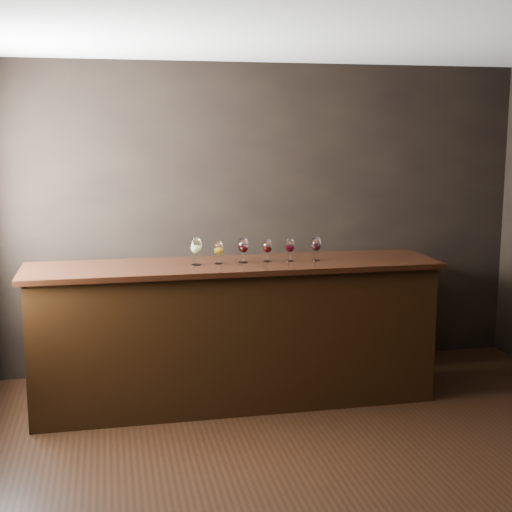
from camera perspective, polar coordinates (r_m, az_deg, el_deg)
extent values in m
plane|color=black|center=(4.89, 5.87, -16.64)|extent=(5.00, 5.00, 0.00)
cube|color=black|center=(6.60, 0.13, 3.07)|extent=(5.00, 0.02, 2.80)
cube|color=silver|center=(4.42, 6.54, 17.89)|extent=(5.00, 4.50, 0.02)
cube|color=black|center=(5.80, -1.74, -6.39)|extent=(3.18, 0.70, 1.11)
cube|color=black|center=(5.66, -1.77, -0.77)|extent=(3.29, 0.77, 0.04)
cube|color=black|center=(6.59, 1.77, -5.00)|extent=(2.73, 0.40, 0.98)
cylinder|color=white|center=(5.60, -4.80, -0.68)|extent=(0.08, 0.08, 0.00)
cylinder|color=white|center=(5.59, -4.81, -0.26)|extent=(0.01, 0.01, 0.08)
ellipsoid|color=white|center=(5.57, -4.82, 0.80)|extent=(0.09, 0.09, 0.13)
cylinder|color=white|center=(5.57, -4.83, 1.38)|extent=(0.07, 0.07, 0.01)
ellipsoid|color=#C1C665|center=(5.58, -4.82, 0.58)|extent=(0.07, 0.07, 0.06)
cylinder|color=white|center=(5.64, -3.01, -0.59)|extent=(0.06, 0.06, 0.00)
cylinder|color=white|center=(5.63, -3.01, -0.24)|extent=(0.01, 0.01, 0.07)
ellipsoid|color=white|center=(5.62, -3.02, 0.62)|extent=(0.07, 0.07, 0.10)
cylinder|color=white|center=(5.61, -3.03, 1.09)|extent=(0.05, 0.05, 0.01)
ellipsoid|color=orange|center=(5.62, -3.02, 0.44)|extent=(0.06, 0.06, 0.05)
cylinder|color=white|center=(5.69, -1.02, -0.48)|extent=(0.07, 0.07, 0.00)
cylinder|color=white|center=(5.68, -1.02, -0.10)|extent=(0.01, 0.01, 0.07)
ellipsoid|color=white|center=(5.67, -1.02, 0.85)|extent=(0.08, 0.08, 0.12)
cylinder|color=white|center=(5.66, -1.02, 1.37)|extent=(0.06, 0.06, 0.01)
ellipsoid|color=black|center=(5.67, -1.02, 0.65)|extent=(0.07, 0.07, 0.05)
cylinder|color=white|center=(5.73, 0.92, -0.41)|extent=(0.06, 0.06, 0.00)
cylinder|color=white|center=(5.72, 0.92, -0.07)|extent=(0.01, 0.01, 0.07)
ellipsoid|color=white|center=(5.71, 0.93, 0.79)|extent=(0.08, 0.08, 0.11)
cylinder|color=white|center=(5.70, 0.93, 1.26)|extent=(0.06, 0.06, 0.01)
ellipsoid|color=black|center=(5.71, 0.92, 0.62)|extent=(0.06, 0.06, 0.05)
cylinder|color=white|center=(5.75, 2.72, -0.38)|extent=(0.06, 0.06, 0.00)
cylinder|color=white|center=(5.75, 2.73, -0.03)|extent=(0.01, 0.01, 0.07)
ellipsoid|color=white|center=(5.73, 2.73, 0.82)|extent=(0.08, 0.08, 0.11)
cylinder|color=white|center=(5.73, 2.74, 1.29)|extent=(0.06, 0.06, 0.01)
ellipsoid|color=black|center=(5.74, 2.73, 0.64)|extent=(0.06, 0.06, 0.05)
cylinder|color=white|center=(5.80, 4.81, -0.31)|extent=(0.07, 0.07, 0.00)
cylinder|color=white|center=(5.80, 4.82, 0.05)|extent=(0.01, 0.01, 0.07)
ellipsoid|color=white|center=(5.78, 4.83, 0.94)|extent=(0.08, 0.08, 0.11)
cylinder|color=white|center=(5.78, 4.84, 1.43)|extent=(0.06, 0.06, 0.01)
ellipsoid|color=black|center=(5.79, 4.83, 0.76)|extent=(0.06, 0.06, 0.05)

